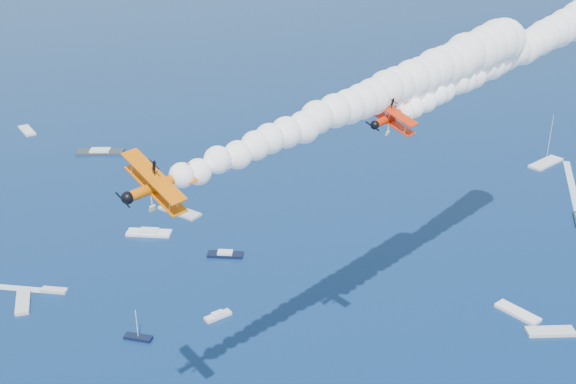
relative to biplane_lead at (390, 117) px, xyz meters
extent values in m
cube|color=silver|center=(-55.24, 56.55, -55.99)|extent=(6.10, 3.82, 0.70)
cube|color=white|center=(-6.01, 120.01, -55.99)|extent=(13.97, 12.16, 0.70)
cube|color=white|center=(-33.24, 79.09, -55.99)|extent=(11.96, 6.93, 0.70)
cube|color=black|center=(-37.40, 34.84, -55.99)|extent=(5.97, 4.23, 0.70)
cube|color=silver|center=(-24.48, 89.77, -55.99)|extent=(11.54, 12.17, 0.70)
cube|color=white|center=(41.83, 25.99, -55.99)|extent=(7.26, 10.11, 0.70)
cube|color=#2C323B|center=(-46.28, 138.79, -55.99)|extent=(15.81, 7.82, 0.70)
cube|color=black|center=(-15.60, 63.76, -55.99)|extent=(9.12, 5.17, 0.70)
cube|color=silver|center=(-20.71, 38.70, -55.99)|extent=(6.17, 4.02, 0.70)
cube|color=silver|center=(91.54, 98.43, -55.99)|extent=(14.04, 10.24, 0.70)
cube|color=silver|center=(-61.55, 52.96, -55.99)|extent=(3.45, 9.21, 0.70)
cube|color=silver|center=(45.01, 18.43, -55.99)|extent=(10.27, 4.87, 0.70)
cube|color=silver|center=(-71.89, 165.17, -55.99)|extent=(7.20, 11.64, 0.70)
cube|color=white|center=(14.71, 135.82, -56.31)|extent=(31.43, 24.64, 0.04)
cube|color=white|center=(90.36, 81.98, -56.31)|extent=(19.28, 34.65, 0.04)
camera|label=1|loc=(-33.55, -86.40, 32.20)|focal=44.49mm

